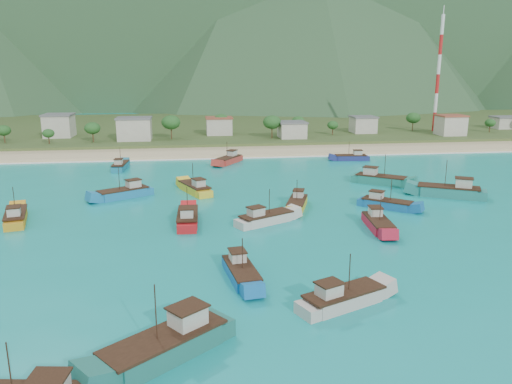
{
  "coord_description": "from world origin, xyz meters",
  "views": [
    {
      "loc": [
        -15.51,
        -67.15,
        24.43
      ],
      "look_at": [
        -4.03,
        18.0,
        3.0
      ],
      "focal_mm": 35.0,
      "sensor_mm": 36.0,
      "label": 1
    }
  ],
  "objects": [
    {
      "name": "ground",
      "position": [
        0.0,
        0.0,
        0.0
      ],
      "size": [
        600.0,
        600.0,
        0.0
      ],
      "primitive_type": "plane",
      "color": "#0C8A89",
      "rests_on": "ground"
    },
    {
      "name": "beach",
      "position": [
        0.0,
        79.0,
        0.0
      ],
      "size": [
        400.0,
        18.0,
        1.2
      ],
      "primitive_type": "cube",
      "color": "beige",
      "rests_on": "ground"
    },
    {
      "name": "land",
      "position": [
        0.0,
        140.0,
        0.0
      ],
      "size": [
        400.0,
        110.0,
        2.4
      ],
      "primitive_type": "cube",
      "color": "#385123",
      "rests_on": "ground"
    },
    {
      "name": "surf_line",
      "position": [
        0.0,
        69.5,
        0.0
      ],
      "size": [
        400.0,
        2.5,
        0.08
      ],
      "primitive_type": "cube",
      "color": "white",
      "rests_on": "ground"
    },
    {
      "name": "village",
      "position": [
        -0.82,
        103.23,
        4.64
      ],
      "size": [
        213.03,
        22.93,
        7.24
      ],
      "color": "beige",
      "rests_on": "ground"
    },
    {
      "name": "vegetation",
      "position": [
        3.88,
        103.38,
        5.08
      ],
      "size": [
        278.47,
        25.14,
        8.64
      ],
      "color": "#235623",
      "rests_on": "ground"
    },
    {
      "name": "radio_tower",
      "position": [
        74.87,
        108.0,
        22.2
      ],
      "size": [
        1.2,
        1.2,
        41.2
      ],
      "color": "red",
      "rests_on": "ground"
    },
    {
      "name": "boat_1",
      "position": [
        34.46,
        21.03,
        0.99
      ],
      "size": [
        13.13,
        9.46,
        7.6
      ],
      "rotation": [
        0.0,
        0.0,
        1.08
      ],
      "color": "#217770",
      "rests_on": "ground"
    },
    {
      "name": "boat_5",
      "position": [
        -0.03,
        -20.62,
        0.72
      ],
      "size": [
        10.67,
        6.95,
        6.1
      ],
      "rotation": [
        0.0,
        0.0,
        5.13
      ],
      "color": "#B8AFA7",
      "rests_on": "ground"
    },
    {
      "name": "boat_6",
      "position": [
        3.38,
        17.48,
        0.64
      ],
      "size": [
        5.84,
        9.99,
        5.67
      ],
      "rotation": [
        0.0,
        0.0,
        2.8
      ],
      "color": "gold",
      "rests_on": "ground"
    },
    {
      "name": "boat_9",
      "position": [
        28.09,
        61.98,
        0.61
      ],
      "size": [
        9.54,
        3.62,
        5.51
      ],
      "rotation": [
        0.0,
        0.0,
        1.48
      ],
      "color": "navy",
      "rests_on": "ground"
    },
    {
      "name": "boat_11",
      "position": [
        19.11,
        15.09,
        0.66
      ],
      "size": [
        9.37,
        8.45,
        5.77
      ],
      "rotation": [
        0.0,
        0.0,
        4.02
      ],
      "color": "#135B98",
      "rests_on": "ground"
    },
    {
      "name": "boat_14",
      "position": [
        -14.68,
        31.09,
        0.75
      ],
      "size": [
        7.01,
        11.07,
        6.31
      ],
      "rotation": [
        0.0,
        0.0,
        0.39
      ],
      "color": "yellow",
      "rests_on": "ground"
    },
    {
      "name": "boat_15",
      "position": [
        -16.16,
        10.6,
        0.75
      ],
      "size": [
        3.45,
        10.73,
        6.29
      ],
      "rotation": [
        0.0,
        0.0,
        6.25
      ],
      "color": "red",
      "rests_on": "ground"
    },
    {
      "name": "boat_16",
      "position": [
        -43.94,
        15.12,
        0.71
      ],
      "size": [
        5.4,
        10.73,
        6.09
      ],
      "rotation": [
        0.0,
        0.0,
        0.24
      ],
      "color": "orange",
      "rests_on": "ground"
    },
    {
      "name": "boat_17",
      "position": [
        -9.88,
        -12.09,
        0.64
      ],
      "size": [
        4.12,
        9.93,
        5.69
      ],
      "rotation": [
        0.0,
        0.0,
        3.28
      ],
      "color": "#1262AD",
      "rests_on": "ground"
    },
    {
      "name": "boat_20",
      "position": [
        13.35,
        4.01,
        0.67
      ],
      "size": [
        3.87,
        10.16,
        5.86
      ],
      "rotation": [
        0.0,
        0.0,
        3.05
      ],
      "color": "#BA1A32",
      "rests_on": "ground"
    },
    {
      "name": "boat_21",
      "position": [
        -17.97,
        -27.76,
        0.97
      ],
      "size": [
        12.29,
        10.77,
        7.49
      ],
      "rotation": [
        0.0,
        0.0,
        2.24
      ],
      "color": "#1D665D",
      "rests_on": "ground"
    },
    {
      "name": "boat_22",
      "position": [
        25.11,
        33.48,
        0.87
      ],
      "size": [
        11.48,
        9.83,
        6.94
      ],
      "rotation": [
        0.0,
        0.0,
        4.07
      ],
      "color": "#1D7668",
      "rests_on": "ground"
    },
    {
      "name": "boat_26",
      "position": [
        -28.32,
        29.0,
        0.78
      ],
      "size": [
        11.02,
        8.29,
        6.44
      ],
      "rotation": [
        0.0,
        0.0,
        2.1
      ],
      "color": "#1871A7",
      "rests_on": "ground"
    },
    {
      "name": "boat_27",
      "position": [
        -5.35,
        62.18,
        0.74
      ],
      "size": [
        8.4,
        10.46,
        6.21
      ],
      "rotation": [
        0.0,
        0.0,
        2.55
      ],
      "color": "#B9332A",
      "rests_on": "ground"
    },
    {
      "name": "boat_28",
      "position": [
        -3.73,
        8.92,
        0.7
      ],
      "size": [
        10.42,
        7.43,
        6.02
      ],
      "rotation": [
        0.0,
        0.0,
        5.2
      ],
      "color": "beige",
      "rests_on": "ground"
    },
    {
      "name": "boat_29",
      "position": [
        -32.66,
        57.88,
        0.64
      ],
      "size": [
        3.48,
        9.77,
        5.67
      ],
      "rotation": [
        0.0,
        0.0,
        6.22
      ],
      "color": "#166F8D",
      "rests_on": "ground"
    }
  ]
}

